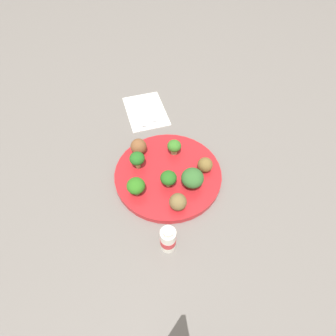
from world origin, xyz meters
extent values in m
plane|color=slate|center=(0.00, 0.00, 0.00)|extent=(4.00, 4.00, 0.00)
cylinder|color=red|center=(0.00, 0.00, 0.01)|extent=(0.28, 0.28, 0.02)
cylinder|color=#9AB977|center=(-0.06, 0.03, 0.02)|extent=(0.02, 0.02, 0.01)
ellipsoid|color=#367425|center=(-0.06, 0.03, 0.04)|extent=(0.04, 0.04, 0.03)
cylinder|color=#A0C873|center=(0.04, -0.01, 0.02)|extent=(0.01, 0.01, 0.02)
ellipsoid|color=#25611C|center=(0.04, -0.01, 0.05)|extent=(0.04, 0.04, 0.03)
cylinder|color=#A4D073|center=(-0.04, -0.07, 0.03)|extent=(0.01, 0.01, 0.02)
ellipsoid|color=#22611E|center=(-0.04, -0.07, 0.05)|extent=(0.04, 0.04, 0.03)
cylinder|color=#9CB979|center=(0.04, -0.09, 0.02)|extent=(0.01, 0.01, 0.01)
ellipsoid|color=#2D6E1C|center=(0.04, -0.09, 0.05)|extent=(0.04, 0.04, 0.04)
cylinder|color=#9ECF6C|center=(0.05, 0.05, 0.02)|extent=(0.02, 0.02, 0.01)
ellipsoid|color=#32632C|center=(0.05, 0.05, 0.05)|extent=(0.06, 0.06, 0.04)
sphere|color=brown|center=(0.10, 0.00, 0.04)|extent=(0.04, 0.04, 0.04)
sphere|color=brown|center=(0.01, 0.10, 0.04)|extent=(0.04, 0.04, 0.04)
sphere|color=brown|center=(-0.09, -0.06, 0.04)|extent=(0.04, 0.04, 0.04)
cube|color=white|center=(-0.27, -0.01, 0.00)|extent=(0.18, 0.13, 0.01)
cube|color=silver|center=(-0.29, 0.01, 0.01)|extent=(0.09, 0.02, 0.01)
cube|color=silver|center=(-0.23, 0.01, 0.01)|extent=(0.03, 0.02, 0.01)
cube|color=white|center=(-0.30, -0.03, 0.01)|extent=(0.09, 0.01, 0.01)
cube|color=silver|center=(-0.22, -0.03, 0.01)|extent=(0.06, 0.02, 0.01)
cylinder|color=white|center=(0.19, -0.04, 0.03)|extent=(0.03, 0.03, 0.07)
cylinder|color=red|center=(0.19, -0.04, 0.03)|extent=(0.03, 0.03, 0.02)
cylinder|color=silver|center=(0.19, -0.04, 0.07)|extent=(0.02, 0.02, 0.01)
camera|label=1|loc=(0.43, -0.10, 0.60)|focal=30.08mm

